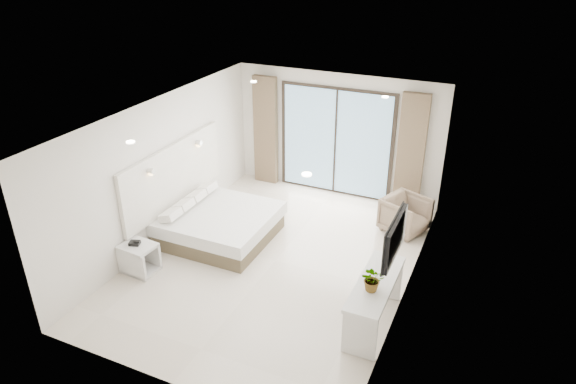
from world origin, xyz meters
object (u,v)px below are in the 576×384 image
at_px(console_desk, 375,293).
at_px(armchair, 405,213).
at_px(bed, 219,224).
at_px(nightstand, 139,258).

xyz_separation_m(console_desk, armchair, (-0.19, 2.89, -0.17)).
bearing_deg(armchair, console_desk, -153.87).
bearing_deg(console_desk, bed, 160.43).
xyz_separation_m(bed, armchair, (3.18, 1.70, 0.11)).
distance_m(bed, armchair, 3.60).
bearing_deg(bed, console_desk, -19.57).
height_order(bed, console_desk, console_desk).
height_order(bed, armchair, armchair).
bearing_deg(console_desk, nightstand, -175.39).
distance_m(bed, nightstand, 1.66).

